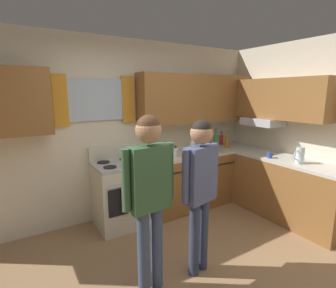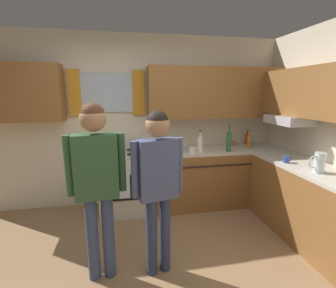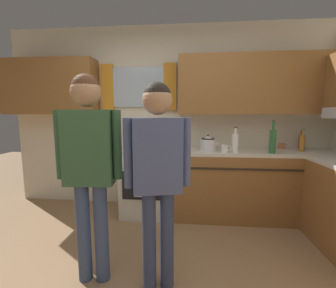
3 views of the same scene
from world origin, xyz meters
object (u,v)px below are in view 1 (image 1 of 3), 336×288
Objects in this scene: stove_oven at (119,193)px; bottle_sauce_red at (221,140)px; cup_terracotta at (212,145)px; adult_left at (149,185)px; bottle_milk_white at (192,148)px; mug_ceramic_white at (187,154)px; bottle_oil_amber at (227,142)px; adult_in_plaid at (200,180)px; bottle_wine_green at (215,143)px; stovetop_kettle at (171,151)px; mug_cobalt_blue at (270,155)px; water_pitcher at (300,155)px.

stove_oven is 4.48× the size of bottle_sauce_red.
adult_left is at bearing -143.52° from cup_terracotta.
stove_oven is 1.47m from adult_left.
stove_oven is 10.11× the size of cup_terracotta.
bottle_sauce_red is at bearing 5.84° from stove_oven.
bottle_milk_white reaches higher than mug_ceramic_white.
adult_left reaches higher than stove_oven.
bottle_oil_amber is (1.98, -0.04, 0.54)m from stove_oven.
adult_in_plaid is (0.54, -0.03, -0.04)m from adult_left.
bottle_wine_green reaches higher than stovetop_kettle.
adult_left is (-2.29, -1.54, 0.06)m from bottle_sauce_red.
adult_left reaches higher than bottle_wine_green.
stovetop_kettle reaches higher than mug_cobalt_blue.
bottle_sauce_red is 1.12× the size of water_pitcher.
cup_terracotta is at bearing 101.38° from water_pitcher.
water_pitcher is at bearing -49.29° from bottle_milk_white.
adult_left is at bearing -147.66° from bottle_wine_green.
bottle_sauce_red reaches higher than cup_terracotta.
adult_in_plaid is (-0.67, -1.15, 0.06)m from mug_ceramic_white.
stovetop_kettle is at bearing -166.28° from cup_terracotta.
adult_left reaches higher than water_pitcher.
stovetop_kettle is (-1.00, -0.24, 0.06)m from cup_terracotta.
adult_left is at bearing -139.03° from bottle_milk_white.
mug_ceramic_white is at bearing -169.73° from bottle_oil_amber.
water_pitcher is at bearing 2.25° from adult_in_plaid.
adult_in_plaid is at bearing -76.17° from stove_oven.
adult_in_plaid is at bearing -120.20° from mug_ceramic_white.
bottle_oil_amber is at bearing 95.62° from water_pitcher.
water_pitcher is at bearing -77.09° from mug_cobalt_blue.
adult_left reaches higher than mug_cobalt_blue.
mug_cobalt_blue is at bearing -87.83° from bottle_oil_amber.
bottle_oil_amber is at bearing 22.26° from bottle_wine_green.
stove_oven is 8.76× the size of mug_ceramic_white.
bottle_oil_amber is at bearing -1.10° from stove_oven.
bottle_wine_green is at bearing -5.94° from bottle_milk_white.
bottle_sauce_red reaches higher than mug_cobalt_blue.
water_pitcher is 1.77m from adult_in_plaid.
bottle_milk_white reaches higher than stove_oven.
mug_cobalt_blue is 1.22m from mug_ceramic_white.
stove_oven is 2.05m from bottle_oil_amber.
stove_oven is at bearing 148.41° from water_pitcher.
mug_cobalt_blue is at bearing 15.56° from adult_in_plaid.
water_pitcher is 0.13× the size of adult_left.
bottle_milk_white is 0.20× the size of adult_in_plaid.
bottle_sauce_red reaches higher than water_pitcher.
adult_left is (-2.19, -1.29, 0.04)m from bottle_oil_amber.
bottle_oil_amber is 1.30× the size of water_pitcher.
bottle_wine_green is 1.68m from adult_in_plaid.
water_pitcher is at bearing -78.62° from cup_terracotta.
adult_left is 1.04× the size of adult_in_plaid.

